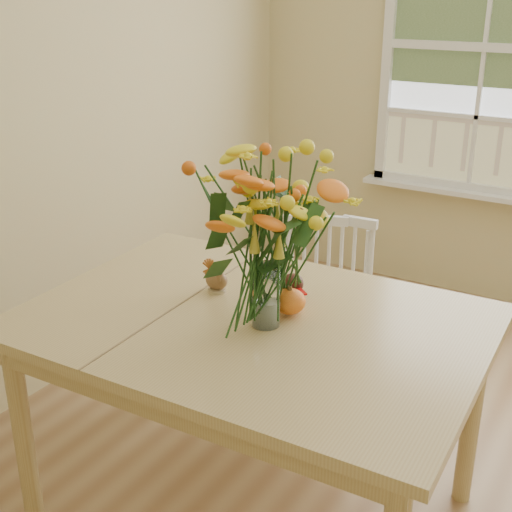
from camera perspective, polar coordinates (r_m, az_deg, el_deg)
The scene contains 7 objects.
wall_left at distance 3.18m, azimuth -20.11°, elevation 10.70°, with size 0.02×4.50×2.70m, color beige.
dining_table at distance 2.39m, azimuth -0.25°, elevation -7.12°, with size 1.58×1.15×0.83m.
windsor_chair at distance 3.16m, azimuth 5.78°, elevation -4.35°, with size 0.53×0.52×0.90m.
flower_vase at distance 2.17m, azimuth 0.86°, elevation 1.77°, with size 0.45×0.45×0.53m.
pumpkin at distance 2.35m, azimuth 2.80°, elevation -3.90°, with size 0.11×0.11×0.09m, color orange.
turkey_figurine at distance 2.53m, azimuth -3.31°, elevation -2.03°, with size 0.09×0.07×0.11m.
dark_gourd at distance 2.51m, azimuth 3.05°, elevation -2.39°, with size 0.13×0.09×0.07m.
Camera 1 is at (0.44, -1.96, 1.89)m, focal length 48.00 mm.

